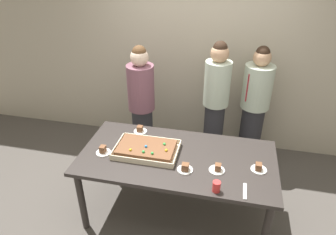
{
  "coord_description": "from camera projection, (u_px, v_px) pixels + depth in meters",
  "views": [
    {
      "loc": [
        0.45,
        -2.43,
        2.66
      ],
      "look_at": [
        -0.13,
        0.15,
        1.14
      ],
      "focal_mm": 32.6,
      "sensor_mm": 36.0,
      "label": 1
    }
  ],
  "objects": [
    {
      "name": "party_table",
      "position": [
        177.0,
        163.0,
        3.11
      ],
      "size": [
        1.96,
        0.98,
        0.79
      ],
      "color": "#2D2826",
      "rests_on": "ground_plane"
    },
    {
      "name": "plated_slice_center_front",
      "position": [
        185.0,
        168.0,
        2.87
      ],
      "size": [
        0.15,
        0.15,
        0.08
      ],
      "color": "white",
      "rests_on": "party_table"
    },
    {
      "name": "cake_server_utensil",
      "position": [
        245.0,
        191.0,
        2.63
      ],
      "size": [
        0.03,
        0.2,
        0.01
      ],
      "primitive_type": "cube",
      "color": "silver",
      "rests_on": "party_table"
    },
    {
      "name": "interior_back_panel",
      "position": [
        201.0,
        42.0,
        4.07
      ],
      "size": [
        8.0,
        0.12,
        3.0
      ],
      "primitive_type": "cube",
      "color": "#B2A893",
      "rests_on": "ground_plane"
    },
    {
      "name": "drink_cup_nearest",
      "position": [
        216.0,
        187.0,
        2.62
      ],
      "size": [
        0.07,
        0.07,
        0.1
      ],
      "primitive_type": "cylinder",
      "color": "red",
      "rests_on": "party_table"
    },
    {
      "name": "plated_slice_far_left",
      "position": [
        140.0,
        130.0,
        3.46
      ],
      "size": [
        0.15,
        0.15,
        0.07
      ],
      "color": "white",
      "rests_on": "party_table"
    },
    {
      "name": "plated_slice_near_right",
      "position": [
        217.0,
        169.0,
        2.86
      ],
      "size": [
        0.15,
        0.15,
        0.07
      ],
      "color": "white",
      "rests_on": "party_table"
    },
    {
      "name": "ground_plane",
      "position": [
        176.0,
        212.0,
        3.46
      ],
      "size": [
        12.0,
        12.0,
        0.0
      ],
      "primitive_type": "plane",
      "color": "#4C4742"
    },
    {
      "name": "plated_slice_far_right",
      "position": [
        259.0,
        168.0,
        2.87
      ],
      "size": [
        0.15,
        0.15,
        0.07
      ],
      "color": "white",
      "rests_on": "party_table"
    },
    {
      "name": "person_green_shirt_behind",
      "position": [
        142.0,
        105.0,
        3.9
      ],
      "size": [
        0.34,
        0.34,
        1.63
      ],
      "rotation": [
        0.0,
        0.0,
        -1.22
      ],
      "color": "#28282D",
      "rests_on": "ground_plane"
    },
    {
      "name": "person_serving_front",
      "position": [
        215.0,
        104.0,
        3.82
      ],
      "size": [
        0.32,
        0.32,
        1.7
      ],
      "rotation": [
        0.0,
        0.0,
        -2.11
      ],
      "color": "#28282D",
      "rests_on": "ground_plane"
    },
    {
      "name": "plated_slice_near_left",
      "position": [
        103.0,
        151.0,
        3.11
      ],
      "size": [
        0.15,
        0.15,
        0.08
      ],
      "color": "white",
      "rests_on": "party_table"
    },
    {
      "name": "person_striped_tie_right",
      "position": [
        254.0,
        106.0,
        3.91
      ],
      "size": [
        0.36,
        0.36,
        1.62
      ],
      "rotation": [
        0.0,
        0.0,
        -2.31
      ],
      "color": "#28282D",
      "rests_on": "ground_plane"
    },
    {
      "name": "sheet_cake",
      "position": [
        147.0,
        149.0,
        3.11
      ],
      "size": [
        0.64,
        0.42,
        0.1
      ],
      "color": "beige",
      "rests_on": "party_table"
    }
  ]
}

